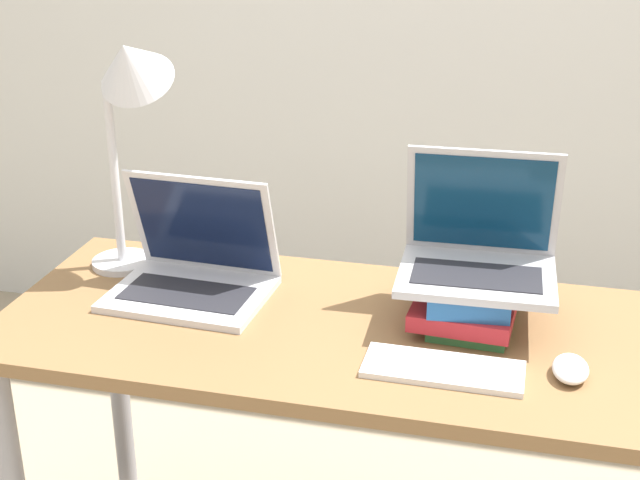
% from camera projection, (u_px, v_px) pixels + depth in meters
% --- Properties ---
extents(desk, '(1.56, 0.61, 0.71)m').
position_uv_depth(desk, '(377.00, 364.00, 1.82)').
color(desk, brown).
rests_on(desk, ground_plane).
extents(laptop_left, '(0.34, 0.27, 0.26)m').
position_uv_depth(laptop_left, '(194.00, 270.00, 1.92)').
color(laptop_left, silver).
rests_on(laptop_left, desk).
extents(book_stack, '(0.21, 0.28, 0.10)m').
position_uv_depth(book_stack, '(469.00, 299.00, 1.80)').
color(book_stack, '#33753D').
rests_on(book_stack, desk).
extents(laptop_on_books, '(0.32, 0.25, 0.25)m').
position_uv_depth(laptop_on_books, '(479.00, 251.00, 1.78)').
color(laptop_on_books, '#B2B2B7').
rests_on(laptop_on_books, book_stack).
extents(wireless_keyboard, '(0.29, 0.12, 0.01)m').
position_uv_depth(wireless_keyboard, '(443.00, 369.00, 1.63)').
color(wireless_keyboard, white).
rests_on(wireless_keyboard, desk).
extents(mouse, '(0.07, 0.10, 0.03)m').
position_uv_depth(mouse, '(570.00, 369.00, 1.61)').
color(mouse, white).
rests_on(mouse, desk).
extents(desk_lamp, '(0.23, 0.20, 0.57)m').
position_uv_depth(desk_lamp, '(129.00, 91.00, 1.87)').
color(desk_lamp, silver).
rests_on(desk_lamp, desk).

